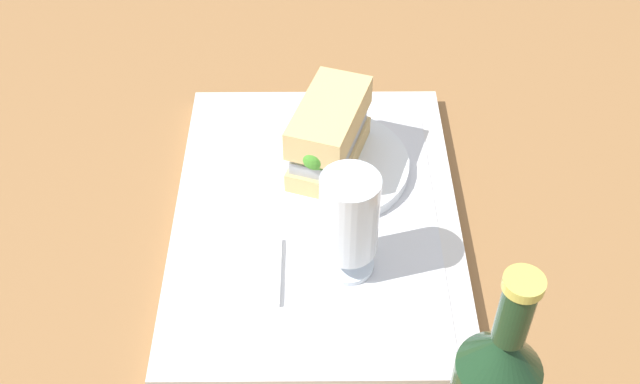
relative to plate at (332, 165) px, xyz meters
name	(u,v)px	position (x,y,z in m)	size (l,w,h in m)	color
ground_plane	(320,223)	(0.07, -0.02, -0.03)	(3.00, 3.00, 0.00)	olive
tray	(320,217)	(0.07, -0.02, -0.02)	(0.44, 0.32, 0.02)	silver
placemat	(320,210)	(0.07, -0.02, -0.01)	(0.38, 0.27, 0.00)	silver
plate	(332,165)	(0.00, 0.00, 0.00)	(0.19, 0.19, 0.01)	white
sandwich	(332,134)	(0.00, 0.00, 0.05)	(0.14, 0.10, 0.08)	tan
beer_glass	(353,220)	(0.15, 0.02, 0.06)	(0.06, 0.06, 0.12)	silver
napkin_folded	(251,271)	(0.16, -0.09, 0.00)	(0.09, 0.07, 0.01)	white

